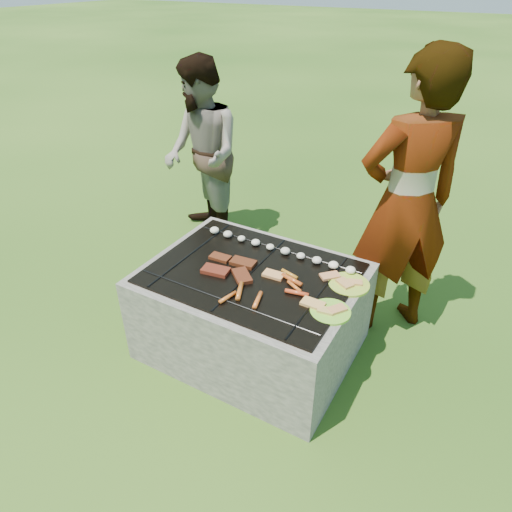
{
  "coord_description": "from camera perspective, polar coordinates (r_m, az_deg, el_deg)",
  "views": [
    {
      "loc": [
        1.17,
        -1.99,
        2.19
      ],
      "look_at": [
        0.0,
        0.05,
        0.7
      ],
      "focal_mm": 32.0,
      "sensor_mm": 36.0,
      "label": 1
    }
  ],
  "objects": [
    {
      "name": "lawn",
      "position": [
        3.18,
        -0.46,
        -11.13
      ],
      "size": [
        60.0,
        60.0,
        0.0
      ],
      "primitive_type": "plane",
      "color": "#204812",
      "rests_on": "ground"
    },
    {
      "name": "mushrooms",
      "position": [
        2.99,
        2.84,
        0.87
      ],
      "size": [
        1.06,
        0.06,
        0.04
      ],
      "color": "white",
      "rests_on": "fire_pit"
    },
    {
      "name": "plate_near",
      "position": [
        2.53,
        9.32,
        -6.83
      ],
      "size": [
        0.27,
        0.27,
        0.03
      ],
      "color": "#A7CF31",
      "rests_on": "fire_pit"
    },
    {
      "name": "bystander",
      "position": [
        4.09,
        -6.77,
        12.46
      ],
      "size": [
        1.0,
        0.97,
        1.62
      ],
      "primitive_type": "imported",
      "rotation": [
        0.0,
        0.0,
        -0.66
      ],
      "color": "gray",
      "rests_on": "ground"
    },
    {
      "name": "fire_pit",
      "position": [
        3.0,
        -0.48,
        -7.22
      ],
      "size": [
        1.3,
        1.0,
        0.62
      ],
      "color": "#AAA097",
      "rests_on": "ground"
    },
    {
      "name": "plate_far",
      "position": [
        2.75,
        11.52,
        -3.47
      ],
      "size": [
        0.31,
        0.31,
        0.03
      ],
      "color": "gold",
      "rests_on": "fire_pit"
    },
    {
      "name": "pork_slabs",
      "position": [
        2.82,
        -3.21,
        -1.46
      ],
      "size": [
        0.39,
        0.27,
        0.02
      ],
      "color": "brown",
      "rests_on": "fire_pit"
    },
    {
      "name": "bread_on_grate",
      "position": [
        2.68,
        5.89,
        -3.64
      ],
      "size": [
        0.45,
        0.4,
        0.02
      ],
      "color": "tan",
      "rests_on": "fire_pit"
    },
    {
      "name": "cook",
      "position": [
        3.02,
        18.34,
        6.19
      ],
      "size": [
        0.81,
        0.79,
        1.88
      ],
      "primitive_type": "imported",
      "rotation": [
        0.0,
        0.0,
        3.88
      ],
      "color": "gray",
      "rests_on": "ground"
    },
    {
      "name": "sausages",
      "position": [
        2.63,
        1.72,
        -4.15
      ],
      "size": [
        0.42,
        0.47,
        0.03
      ],
      "color": "orange",
      "rests_on": "fire_pit"
    }
  ]
}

